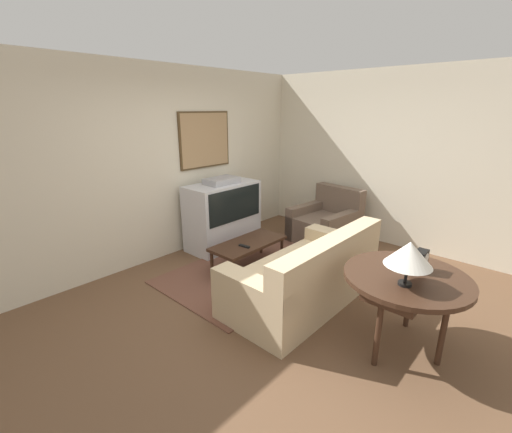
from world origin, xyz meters
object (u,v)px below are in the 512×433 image
(tv, at_px, (223,215))
(table_lamp, at_px, (409,254))
(mantel_clock, at_px, (420,261))
(couch, at_px, (306,277))
(armchair, at_px, (326,224))
(coffee_table, at_px, (248,245))
(console_table, at_px, (407,282))

(tv, xyz_separation_m, table_lamp, (-0.76, -3.04, 0.48))
(mantel_clock, bearing_deg, couch, 94.27)
(armchair, relative_size, table_lamp, 2.71)
(armchair, xyz_separation_m, mantel_clock, (-1.71, -1.96, 0.54))
(couch, relative_size, coffee_table, 1.77)
(armchair, relative_size, mantel_clock, 5.37)
(tv, height_order, console_table, tv)
(armchair, height_order, table_lamp, table_lamp)
(couch, relative_size, armchair, 1.84)
(couch, distance_m, mantel_clock, 1.25)
(couch, relative_size, console_table, 1.77)
(tv, xyz_separation_m, armchair, (1.30, -1.08, -0.24))
(tv, height_order, table_lamp, table_lamp)
(tv, height_order, armchair, tv)
(couch, height_order, mantel_clock, mantel_clock)
(couch, xyz_separation_m, mantel_clock, (0.08, -1.13, 0.53))
(table_lamp, bearing_deg, console_table, 12.17)
(coffee_table, height_order, mantel_clock, mantel_clock)
(tv, bearing_deg, armchair, -39.71)
(couch, bearing_deg, table_lamp, 77.06)
(console_table, bearing_deg, tv, 79.26)
(mantel_clock, bearing_deg, console_table, 165.44)
(armchair, bearing_deg, couch, -58.63)
(couch, bearing_deg, console_table, 86.25)
(couch, relative_size, table_lamp, 4.98)
(armchair, xyz_separation_m, coffee_table, (-1.61, 0.24, 0.06))
(coffee_table, bearing_deg, mantel_clock, -92.57)
(couch, height_order, console_table, couch)
(couch, xyz_separation_m, armchair, (1.80, 0.83, -0.01))
(armchair, relative_size, console_table, 0.96)
(tv, bearing_deg, mantel_clock, -97.65)
(couch, distance_m, coffee_table, 1.08)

